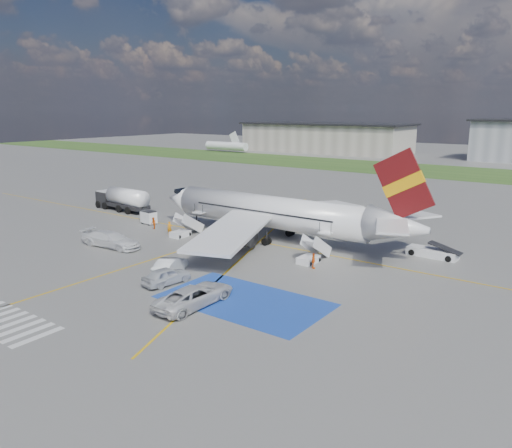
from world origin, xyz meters
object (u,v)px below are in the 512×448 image
object	(u,v)px
fuel_tanker	(123,201)
van_white_a	(195,292)
car_silver_a	(167,276)
car_silver_b	(170,265)
belt_loader	(433,253)
gpu_cart	(149,218)
airliner	(279,213)
van_white_b	(111,237)

from	to	relation	value
fuel_tanker	van_white_a	world-z (taller)	fuel_tanker
car_silver_a	car_silver_b	world-z (taller)	car_silver_b
car_silver_a	belt_loader	bearing A→B (deg)	-118.79
car_silver_b	van_white_a	distance (m)	8.72
van_white_a	car_silver_a	bearing A→B (deg)	-21.97
gpu_cart	airliner	bearing A→B (deg)	17.48
car_silver_a	van_white_b	bearing A→B (deg)	-11.68
fuel_tanker	gpu_cart	bearing A→B (deg)	-17.60
belt_loader	car_silver_b	distance (m)	28.01
car_silver_a	van_white_b	distance (m)	15.31
gpu_cart	belt_loader	world-z (taller)	gpu_cart
van_white_a	van_white_b	size ratio (longest dim) A/B	0.97
gpu_cart	car_silver_b	bearing A→B (deg)	-28.73
car_silver_a	car_silver_b	bearing A→B (deg)	-43.16
gpu_cart	belt_loader	bearing A→B (deg)	19.26
airliner	car_silver_a	bearing A→B (deg)	-89.14
airliner	van_white_a	world-z (taller)	airliner
van_white_b	airliner	bearing A→B (deg)	-50.40
car_silver_a	gpu_cart	bearing A→B (deg)	-30.75
gpu_cart	car_silver_a	distance (m)	25.26
airliner	fuel_tanker	distance (m)	29.98
van_white_b	belt_loader	bearing A→B (deg)	-65.11
van_white_a	belt_loader	bearing A→B (deg)	-114.91
gpu_cart	car_silver_a	xyz separation A→B (m)	(19.79, -15.69, -0.04)
car_silver_a	van_white_a	bearing A→B (deg)	166.12
car_silver_a	van_white_b	world-z (taller)	van_white_b
car_silver_a	van_white_b	xyz separation A→B (m)	(-14.44, 5.07, 0.40)
van_white_a	airliner	bearing A→B (deg)	-75.06
belt_loader	car_silver_b	world-z (taller)	belt_loader
car_silver_b	van_white_a	size ratio (longest dim) A/B	0.82
gpu_cart	belt_loader	size ratio (longest dim) A/B	0.42
fuel_tanker	car_silver_b	world-z (taller)	fuel_tanker
car_silver_a	car_silver_b	xyz separation A→B (m)	(-1.92, 2.35, 0.00)
car_silver_b	van_white_b	xyz separation A→B (m)	(-12.52, 2.72, 0.40)
van_white_a	van_white_b	distance (m)	21.24
airliner	van_white_b	xyz separation A→B (m)	(-14.15, -13.88, -2.20)
airliner	gpu_cart	xyz separation A→B (m)	(-19.51, -3.25, -2.55)
gpu_cart	car_silver_a	size ratio (longest dim) A/B	0.52
fuel_tanker	belt_loader	xyz separation A→B (m)	(47.19, 3.32, -1.09)
gpu_cart	car_silver_b	size ratio (longest dim) A/B	0.50
airliner	van_white_b	bearing A→B (deg)	-135.56
gpu_cart	car_silver_b	world-z (taller)	gpu_cart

